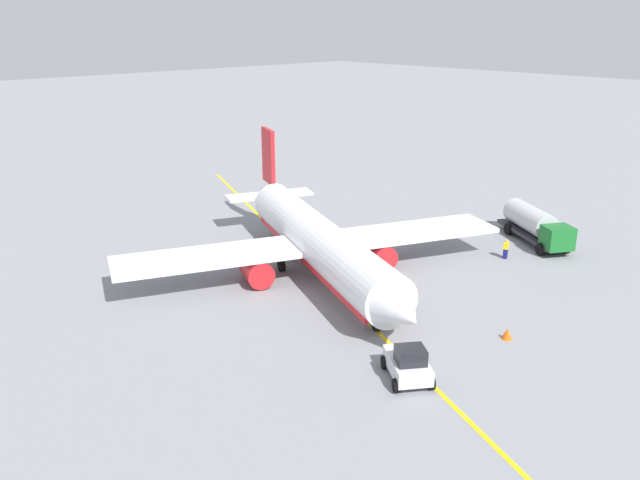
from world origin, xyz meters
TOP-DOWN VIEW (x-y plane):
  - ground_plane at (0.00, 0.00)m, footprint 400.00×400.00m
  - airplane at (-0.46, 0.19)m, footprint 31.36×31.25m
  - fuel_tanker at (7.46, 19.95)m, footprint 9.44×7.00m
  - pushback_tug at (14.98, -7.16)m, footprint 4.10×3.81m
  - refueling_worker at (7.95, 14.33)m, footprint 0.51×0.61m
  - safety_cone_nose at (16.15, 1.33)m, footprint 0.67×0.67m
  - taxi_line_marking at (0.00, 0.00)m, footprint 70.99×29.04m

SIDE VIEW (x-z plane):
  - ground_plane at x=0.00m, z-range 0.00..0.00m
  - taxi_line_marking at x=0.00m, z-range 0.00..0.01m
  - safety_cone_nose at x=16.15m, z-range 0.00..0.75m
  - refueling_worker at x=7.95m, z-range -0.03..1.68m
  - pushback_tug at x=14.98m, z-range -0.09..2.11m
  - fuel_tanker at x=7.46m, z-range 0.14..3.29m
  - airplane at x=-0.46m, z-range -2.18..7.50m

